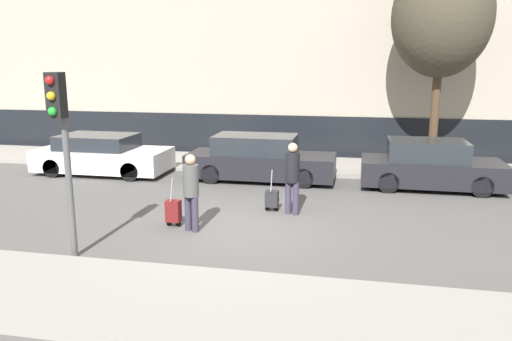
{
  "coord_description": "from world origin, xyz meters",
  "views": [
    {
      "loc": [
        2.53,
        -10.37,
        3.64
      ],
      "look_at": [
        0.03,
        1.8,
        0.95
      ],
      "focal_mm": 35.0,
      "sensor_mm": 36.0,
      "label": 1
    }
  ],
  "objects": [
    {
      "name": "bare_tree_near_crossing",
      "position": [
        5.02,
        7.12,
        5.06
      ],
      "size": [
        3.17,
        3.17,
        6.9
      ],
      "color": "#4C3826",
      "rests_on": "sidewalk_far"
    },
    {
      "name": "building_facade",
      "position": [
        0.0,
        10.94,
        5.15
      ],
      "size": [
        28.0,
        3.54,
        10.32
      ],
      "color": "#A89E8C",
      "rests_on": "ground_plane"
    },
    {
      "name": "parked_car_1",
      "position": [
        -0.46,
        4.73,
        0.67
      ],
      "size": [
        4.61,
        1.71,
        1.43
      ],
      "color": "black",
      "rests_on": "ground_plane"
    },
    {
      "name": "pedestrian_left",
      "position": [
        -0.97,
        -0.37,
        0.98
      ],
      "size": [
        0.34,
        0.34,
        1.72
      ],
      "rotation": [
        0.0,
        0.0,
        -0.4
      ],
      "color": "#383347",
      "rests_on": "ground_plane"
    },
    {
      "name": "sidewalk_near",
      "position": [
        0.0,
        -3.75,
        0.06
      ],
      "size": [
        28.0,
        2.5,
        0.12
      ],
      "color": "gray",
      "rests_on": "ground_plane"
    },
    {
      "name": "trolley_left",
      "position": [
        -1.47,
        -0.16,
        0.36
      ],
      "size": [
        0.34,
        0.29,
        1.15
      ],
      "color": "maroon",
      "rests_on": "ground_plane"
    },
    {
      "name": "traffic_light",
      "position": [
        -2.69,
        -2.36,
        2.49
      ],
      "size": [
        0.28,
        0.47,
        3.48
      ],
      "color": "#515154",
      "rests_on": "ground_plane"
    },
    {
      "name": "parked_car_0",
      "position": [
        -5.8,
        4.62,
        0.62
      ],
      "size": [
        4.37,
        1.9,
        1.31
      ],
      "color": "silver",
      "rests_on": "ground_plane"
    },
    {
      "name": "pedestrian_right",
      "position": [
        1.03,
        1.31,
        1.01
      ],
      "size": [
        0.34,
        0.34,
        1.77
      ],
      "rotation": [
        0.0,
        0.0,
        -0.29
      ],
      "color": "#383347",
      "rests_on": "ground_plane"
    },
    {
      "name": "ground_plane",
      "position": [
        0.0,
        0.0,
        0.0
      ],
      "size": [
        80.0,
        80.0,
        0.0
      ],
      "primitive_type": "plane",
      "color": "#565451"
    },
    {
      "name": "trolley_right",
      "position": [
        0.5,
        1.47,
        0.32
      ],
      "size": [
        0.34,
        0.29,
        1.07
      ],
      "color": "#262628",
      "rests_on": "ground_plane"
    },
    {
      "name": "parked_car_2",
      "position": [
        4.66,
        4.71,
        0.66
      ],
      "size": [
        4.03,
        1.77,
        1.43
      ],
      "color": "black",
      "rests_on": "ground_plane"
    },
    {
      "name": "sidewalk_far",
      "position": [
        0.0,
        7.0,
        0.06
      ],
      "size": [
        28.0,
        3.0,
        0.12
      ],
      "color": "gray",
      "rests_on": "ground_plane"
    }
  ]
}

